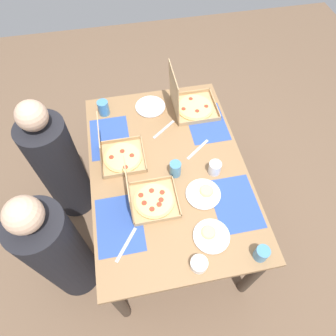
{
  "coord_description": "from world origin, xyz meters",
  "views": [
    {
      "loc": [
        -1.02,
        0.2,
        2.34
      ],
      "look_at": [
        0.0,
        0.0,
        0.77
      ],
      "focal_mm": 31.69,
      "sensor_mm": 36.0,
      "label": 1
    }
  ],
  "objects_px": {
    "pizza_box_corner_left": "(118,155)",
    "pizza_box_center": "(190,104)",
    "plate_middle": "(211,236)",
    "cup_red": "(262,253)",
    "diner_right_seat": "(60,167)",
    "diner_left_seat": "(59,252)",
    "condiment_bowl": "(199,264)",
    "plate_near_left": "(203,194)",
    "pizza_box_corner_right": "(149,198)",
    "cup_clear_left": "(215,168)",
    "cup_clear_right": "(103,108)",
    "cup_spare": "(175,169)",
    "plate_far_left": "(150,107)"
  },
  "relations": [
    {
      "from": "pizza_box_corner_left",
      "to": "cup_clear_right",
      "type": "height_order",
      "value": "pizza_box_corner_left"
    },
    {
      "from": "plate_near_left",
      "to": "diner_right_seat",
      "type": "height_order",
      "value": "diner_right_seat"
    },
    {
      "from": "pizza_box_corner_right",
      "to": "cup_clear_right",
      "type": "height_order",
      "value": "pizza_box_corner_right"
    },
    {
      "from": "pizza_box_center",
      "to": "plate_near_left",
      "type": "relative_size",
      "value": 1.63
    },
    {
      "from": "plate_middle",
      "to": "cup_red",
      "type": "xyz_separation_m",
      "value": [
        -0.15,
        -0.22,
        0.03
      ]
    },
    {
      "from": "cup_clear_right",
      "to": "diner_right_seat",
      "type": "relative_size",
      "value": 0.09
    },
    {
      "from": "pizza_box_corner_left",
      "to": "pizza_box_corner_right",
      "type": "relative_size",
      "value": 1.01
    },
    {
      "from": "condiment_bowl",
      "to": "diner_right_seat",
      "type": "height_order",
      "value": "diner_right_seat"
    },
    {
      "from": "plate_middle",
      "to": "cup_spare",
      "type": "bearing_deg",
      "value": 13.86
    },
    {
      "from": "plate_near_left",
      "to": "plate_middle",
      "type": "bearing_deg",
      "value": 174.23
    },
    {
      "from": "condiment_bowl",
      "to": "cup_clear_right",
      "type": "bearing_deg",
      "value": 18.52
    },
    {
      "from": "plate_far_left",
      "to": "diner_left_seat",
      "type": "distance_m",
      "value": 1.16
    },
    {
      "from": "plate_near_left",
      "to": "plate_far_left",
      "type": "height_order",
      "value": "plate_near_left"
    },
    {
      "from": "plate_near_left",
      "to": "cup_clear_right",
      "type": "distance_m",
      "value": 0.95
    },
    {
      "from": "cup_clear_right",
      "to": "diner_left_seat",
      "type": "bearing_deg",
      "value": 155.93
    },
    {
      "from": "pizza_box_center",
      "to": "plate_middle",
      "type": "xyz_separation_m",
      "value": [
        -0.97,
        0.11,
        -0.04
      ]
    },
    {
      "from": "cup_red",
      "to": "diner_left_seat",
      "type": "relative_size",
      "value": 0.07
    },
    {
      "from": "pizza_box_corner_left",
      "to": "pizza_box_center",
      "type": "distance_m",
      "value": 0.66
    },
    {
      "from": "pizza_box_center",
      "to": "pizza_box_corner_right",
      "type": "bearing_deg",
      "value": 149.29
    },
    {
      "from": "plate_far_left",
      "to": "diner_right_seat",
      "type": "relative_size",
      "value": 0.19
    },
    {
      "from": "plate_middle",
      "to": "plate_near_left",
      "type": "bearing_deg",
      "value": -5.77
    },
    {
      "from": "plate_middle",
      "to": "condiment_bowl",
      "type": "bearing_deg",
      "value": 142.9
    },
    {
      "from": "pizza_box_corner_right",
      "to": "diner_left_seat",
      "type": "height_order",
      "value": "diner_left_seat"
    },
    {
      "from": "pizza_box_corner_left",
      "to": "plate_middle",
      "type": "xyz_separation_m",
      "value": [
        -0.62,
        -0.44,
        -0.04
      ]
    },
    {
      "from": "cup_red",
      "to": "diner_right_seat",
      "type": "bearing_deg",
      "value": 49.19
    },
    {
      "from": "pizza_box_corner_right",
      "to": "plate_far_left",
      "type": "xyz_separation_m",
      "value": [
        0.77,
        -0.13,
        -0.04
      ]
    },
    {
      "from": "cup_red",
      "to": "condiment_bowl",
      "type": "distance_m",
      "value": 0.33
    },
    {
      "from": "diner_left_seat",
      "to": "cup_clear_right",
      "type": "bearing_deg",
      "value": -24.07
    },
    {
      "from": "cup_red",
      "to": "cup_clear_left",
      "type": "relative_size",
      "value": 0.98
    },
    {
      "from": "pizza_box_center",
      "to": "condiment_bowl",
      "type": "bearing_deg",
      "value": 168.83
    },
    {
      "from": "plate_near_left",
      "to": "cup_clear_left",
      "type": "distance_m",
      "value": 0.18
    },
    {
      "from": "diner_left_seat",
      "to": "pizza_box_corner_left",
      "type": "bearing_deg",
      "value": -44.98
    },
    {
      "from": "pizza_box_center",
      "to": "diner_right_seat",
      "type": "height_order",
      "value": "diner_right_seat"
    },
    {
      "from": "cup_clear_left",
      "to": "cup_spare",
      "type": "bearing_deg",
      "value": 82.22
    },
    {
      "from": "plate_middle",
      "to": "pizza_box_corner_right",
      "type": "bearing_deg",
      "value": 47.58
    },
    {
      "from": "plate_near_left",
      "to": "plate_middle",
      "type": "height_order",
      "value": "same"
    },
    {
      "from": "pizza_box_center",
      "to": "cup_red",
      "type": "bearing_deg",
      "value": -174.36
    },
    {
      "from": "cup_spare",
      "to": "cup_red",
      "type": "relative_size",
      "value": 1.24
    },
    {
      "from": "pizza_box_corner_left",
      "to": "plate_near_left",
      "type": "distance_m",
      "value": 0.59
    },
    {
      "from": "plate_near_left",
      "to": "condiment_bowl",
      "type": "height_order",
      "value": "condiment_bowl"
    },
    {
      "from": "diner_right_seat",
      "to": "diner_left_seat",
      "type": "bearing_deg",
      "value": -180.0
    },
    {
      "from": "pizza_box_center",
      "to": "cup_clear_right",
      "type": "height_order",
      "value": "pizza_box_center"
    },
    {
      "from": "cup_spare",
      "to": "pizza_box_corner_right",
      "type": "bearing_deg",
      "value": 131.25
    },
    {
      "from": "cup_clear_left",
      "to": "diner_right_seat",
      "type": "relative_size",
      "value": 0.08
    },
    {
      "from": "pizza_box_center",
      "to": "plate_near_left",
      "type": "height_order",
      "value": "pizza_box_center"
    },
    {
      "from": "pizza_box_corner_right",
      "to": "cup_clear_left",
      "type": "bearing_deg",
      "value": -72.82
    },
    {
      "from": "cup_clear_left",
      "to": "diner_right_seat",
      "type": "distance_m",
      "value": 1.15
    },
    {
      "from": "plate_near_left",
      "to": "cup_clear_right",
      "type": "bearing_deg",
      "value": 33.96
    },
    {
      "from": "cup_spare",
      "to": "condiment_bowl",
      "type": "relative_size",
      "value": 1.18
    },
    {
      "from": "plate_far_left",
      "to": "plate_near_left",
      "type": "bearing_deg",
      "value": -165.89
    }
  ]
}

